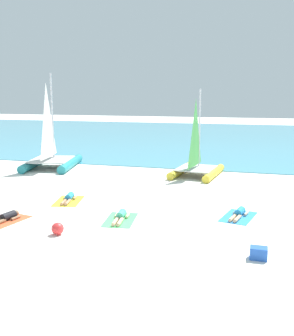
{
  "coord_description": "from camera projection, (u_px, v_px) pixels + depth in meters",
  "views": [
    {
      "loc": [
        5.25,
        -13.15,
        4.76
      ],
      "look_at": [
        0.0,
        5.12,
        1.2
      ],
      "focal_mm": 42.24,
      "sensor_mm": 36.0,
      "label": 1
    }
  ],
  "objects": [
    {
      "name": "cooler_box",
      "position": [
        259.0,
        253.0,
        11.56
      ],
      "size": [
        0.5,
        0.36,
        0.36
      ],
      "primitive_type": "cube",
      "color": "blue",
      "rests_on": "ground"
    },
    {
      "name": "sailboat_teal",
      "position": [
        51.0,
        154.0,
        25.75
      ],
      "size": [
        3.93,
        5.21,
        6.09
      ],
      "rotation": [
        0.0,
        0.0,
        0.22
      ],
      "color": "teal",
      "rests_on": "ground"
    },
    {
      "name": "ocean_water",
      "position": [
        211.0,
        137.0,
        44.37
      ],
      "size": [
        120.0,
        40.0,
        0.05
      ],
      "primitive_type": "cube",
      "color": "#4C9EB7",
      "rests_on": "ground"
    },
    {
      "name": "beach_ball",
      "position": [
        58.0,
        229.0,
        13.56
      ],
      "size": [
        0.43,
        0.43,
        0.43
      ],
      "primitive_type": "sphere",
      "color": "red",
      "rests_on": "ground"
    },
    {
      "name": "towel_leftmost",
      "position": [
        5.0,
        221.0,
        15.02
      ],
      "size": [
        1.42,
        2.07,
        0.01
      ],
      "primitive_type": "cube",
      "rotation": [
        0.0,
        0.0,
        -0.18
      ],
      "color": "#EA5933",
      "rests_on": "ground"
    },
    {
      "name": "towel_center_right",
      "position": [
        120.0,
        220.0,
        15.18
      ],
      "size": [
        1.35,
        2.03,
        0.01
      ],
      "primitive_type": "cube",
      "rotation": [
        0.0,
        0.0,
        0.14
      ],
      "color": "#4CB266",
      "rests_on": "ground"
    },
    {
      "name": "sunbather_leftmost",
      "position": [
        6.0,
        218.0,
        15.05
      ],
      "size": [
        0.68,
        1.56,
        0.3
      ],
      "rotation": [
        0.0,
        0.0,
        -0.18
      ],
      "color": "black",
      "rests_on": "towel_leftmost"
    },
    {
      "name": "sunbather_rightmost",
      "position": [
        239.0,
        213.0,
        15.59
      ],
      "size": [
        0.72,
        1.56,
        0.3
      ],
      "rotation": [
        0.0,
        0.0,
        -0.21
      ],
      "color": "#268CCC",
      "rests_on": "towel_rightmost"
    },
    {
      "name": "ground_plane",
      "position": [
        169.0,
        173.0,
        24.17
      ],
      "size": [
        120.0,
        120.0,
        0.0
      ],
      "primitive_type": "plane",
      "color": "white"
    },
    {
      "name": "towel_rightmost",
      "position": [
        238.0,
        217.0,
        15.56
      ],
      "size": [
        1.47,
        2.09,
        0.01
      ],
      "primitive_type": "cube",
      "rotation": [
        0.0,
        0.0,
        -0.21
      ],
      "color": "#338CD8",
      "rests_on": "ground"
    },
    {
      "name": "sunbather_center_right",
      "position": [
        121.0,
        216.0,
        15.22
      ],
      "size": [
        0.62,
        1.57,
        0.3
      ],
      "rotation": [
        0.0,
        0.0,
        0.14
      ],
      "color": "#3FB28C",
      "rests_on": "towel_center_right"
    },
    {
      "name": "sunbather_center_left",
      "position": [
        69.0,
        198.0,
        17.89
      ],
      "size": [
        0.73,
        1.56,
        0.3
      ],
      "rotation": [
        0.0,
        0.0,
        0.22
      ],
      "color": "#268CCC",
      "rests_on": "towel_center_left"
    },
    {
      "name": "sailboat_yellow",
      "position": [
        197.0,
        163.0,
        23.26
      ],
      "size": [
        2.9,
        4.14,
        5.07
      ],
      "rotation": [
        0.0,
        0.0,
        -0.11
      ],
      "color": "yellow",
      "rests_on": "ground"
    },
    {
      "name": "towel_center_left",
      "position": [
        68.0,
        201.0,
        17.85
      ],
      "size": [
        1.49,
        2.1,
        0.01
      ],
      "primitive_type": "cube",
      "rotation": [
        0.0,
        0.0,
        0.22
      ],
      "color": "yellow",
      "rests_on": "ground"
    }
  ]
}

